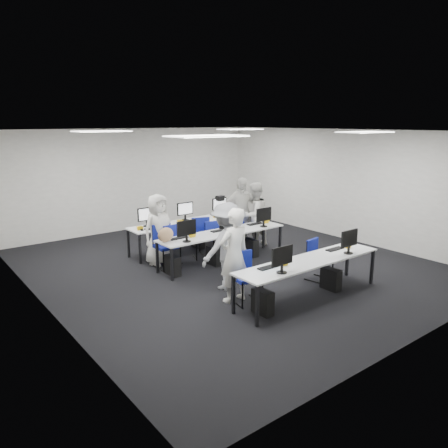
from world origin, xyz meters
TOP-DOWN VIEW (x-y plane):
  - room at (0.00, 0.00)m, footprint 9.00×9.02m
  - ceiling_panels at (0.00, 0.00)m, footprint 5.20×4.60m
  - desk_front at (0.00, -2.40)m, footprint 3.20×0.70m
  - desk_mid at (0.00, 0.20)m, footprint 3.20×0.70m
  - desk_back at (0.00, 1.60)m, footprint 3.20×0.70m
  - equipment_front at (-0.19, -2.42)m, footprint 2.51×0.41m
  - equipment_mid at (-0.19, 0.18)m, footprint 2.91×0.41m
  - equipment_back at (0.19, 1.62)m, footprint 2.91×0.41m
  - chair_0 at (-1.05, -1.85)m, footprint 0.54×0.57m
  - chair_1 at (0.87, -1.90)m, footprint 0.48×0.51m
  - chair_2 at (-1.20, 0.70)m, footprint 0.48×0.53m
  - chair_3 at (-0.12, 0.84)m, footprint 0.61×0.63m
  - chair_4 at (1.15, 0.84)m, footprint 0.57×0.61m
  - chair_5 at (-1.02, 0.93)m, footprint 0.46×0.51m
  - chair_6 at (0.17, 0.94)m, footprint 0.53×0.56m
  - chair_7 at (0.94, 1.04)m, footprint 0.53×0.56m
  - handbag at (-1.45, 0.29)m, footprint 0.41×0.30m
  - student_0 at (-1.18, -1.67)m, footprint 0.64×0.42m
  - student_1 at (1.45, 0.76)m, footprint 0.87×0.70m
  - student_2 at (-1.21, 1.02)m, footprint 0.86×0.62m
  - student_3 at (1.20, 0.99)m, footprint 1.15×0.78m
  - photographer at (-0.91, -1.09)m, footprint 1.14×0.70m
  - dslr_camera at (-0.92, -0.91)m, footprint 0.15×0.19m

SIDE VIEW (x-z plane):
  - chair_1 at x=0.87m, z-range -0.16..0.69m
  - chair_6 at x=0.17m, z-range -0.16..0.70m
  - chair_0 at x=-1.05m, z-range -0.17..0.75m
  - chair_3 at x=-0.12m, z-range -0.17..0.76m
  - chair_5 at x=-1.02m, z-range -0.18..0.77m
  - chair_7 at x=0.94m, z-range -0.18..0.78m
  - chair_2 at x=-1.20m, z-range -0.18..0.79m
  - chair_4 at x=1.15m, z-range -0.18..0.80m
  - equipment_mid at x=-0.19m, z-range -0.24..0.95m
  - equipment_back at x=0.19m, z-range -0.24..0.95m
  - equipment_front at x=-0.19m, z-range -0.24..0.95m
  - desk_front at x=0.00m, z-range 0.32..1.05m
  - desk_mid at x=0.00m, z-range 0.32..1.05m
  - desk_back at x=0.00m, z-range 0.32..1.05m
  - student_2 at x=-1.21m, z-range 0.00..1.62m
  - student_1 at x=1.45m, z-range 0.00..1.69m
  - photographer at x=-0.91m, z-range 0.00..1.71m
  - student_0 at x=-1.18m, z-range 0.00..1.73m
  - handbag at x=-1.45m, z-range 0.73..1.04m
  - student_3 at x=1.20m, z-range 0.00..1.81m
  - room at x=0.00m, z-range 0.00..3.00m
  - dslr_camera at x=-0.92m, z-range 1.72..1.82m
  - ceiling_panels at x=0.00m, z-range 2.98..2.99m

